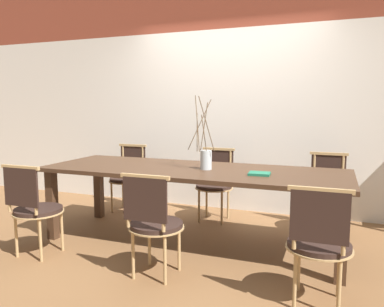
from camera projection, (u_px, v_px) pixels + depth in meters
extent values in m
plane|color=brown|center=(192.00, 242.00, 3.81)|extent=(16.00, 16.00, 0.00)
cube|color=silver|center=(229.00, 121.00, 4.94)|extent=(12.00, 0.06, 2.37)
cube|color=#422B1C|center=(192.00, 170.00, 3.72)|extent=(3.01, 1.03, 0.04)
cube|color=#422B1C|center=(52.00, 205.00, 3.88)|extent=(0.09, 0.09, 0.72)
cube|color=#422B1C|center=(342.00, 239.00, 2.89)|extent=(0.09, 0.09, 0.72)
cube|color=#422B1C|center=(99.00, 188.00, 4.64)|extent=(0.09, 0.09, 0.72)
cube|color=#422B1C|center=(340.00, 211.00, 3.66)|extent=(0.09, 0.09, 0.72)
cylinder|color=black|center=(38.00, 210.00, 3.47)|extent=(0.43, 0.43, 0.04)
cylinder|color=tan|center=(38.00, 212.00, 3.47)|extent=(0.46, 0.46, 0.01)
cylinder|color=tan|center=(39.00, 227.00, 3.67)|extent=(0.03, 0.03, 0.41)
cylinder|color=tan|center=(62.00, 230.00, 3.58)|extent=(0.03, 0.03, 0.41)
cylinder|color=tan|center=(16.00, 236.00, 3.41)|extent=(0.03, 0.03, 0.41)
cylinder|color=tan|center=(40.00, 240.00, 3.32)|extent=(0.03, 0.03, 0.41)
cylinder|color=tan|center=(8.00, 188.00, 3.32)|extent=(0.03, 0.03, 0.43)
cylinder|color=tan|center=(35.00, 191.00, 3.21)|extent=(0.03, 0.03, 0.43)
cube|color=black|center=(21.00, 187.00, 3.26)|extent=(0.37, 0.02, 0.34)
cube|color=tan|center=(20.00, 167.00, 3.24)|extent=(0.41, 0.03, 0.03)
cylinder|color=black|center=(156.00, 224.00, 3.04)|extent=(0.43, 0.43, 0.04)
cylinder|color=tan|center=(156.00, 227.00, 3.04)|extent=(0.46, 0.46, 0.01)
cylinder|color=tan|center=(149.00, 243.00, 3.24)|extent=(0.03, 0.03, 0.41)
cylinder|color=tan|center=(179.00, 247.00, 3.15)|extent=(0.03, 0.03, 0.41)
cylinder|color=tan|center=(133.00, 255.00, 2.98)|extent=(0.03, 0.03, 0.41)
cylinder|color=tan|center=(165.00, 260.00, 2.89)|extent=(0.03, 0.03, 0.41)
cylinder|color=tan|center=(128.00, 201.00, 2.89)|extent=(0.03, 0.03, 0.43)
cylinder|color=tan|center=(163.00, 204.00, 2.78)|extent=(0.03, 0.03, 0.43)
cube|color=black|center=(145.00, 200.00, 2.83)|extent=(0.37, 0.02, 0.34)
cube|color=tan|center=(145.00, 177.00, 2.81)|extent=(0.41, 0.03, 0.03)
cylinder|color=black|center=(319.00, 245.00, 2.59)|extent=(0.43, 0.43, 0.04)
cylinder|color=tan|center=(319.00, 248.00, 2.60)|extent=(0.46, 0.46, 0.01)
cylinder|color=tan|center=(299.00, 264.00, 2.80)|extent=(0.03, 0.03, 0.41)
cylinder|color=tan|center=(339.00, 270.00, 2.70)|extent=(0.03, 0.03, 0.41)
cylinder|color=tan|center=(295.00, 280.00, 2.54)|extent=(0.03, 0.03, 0.41)
cylinder|color=tan|center=(339.00, 288.00, 2.44)|extent=(0.03, 0.03, 0.41)
cylinder|color=tan|center=(295.00, 218.00, 2.45)|extent=(0.03, 0.03, 0.43)
cylinder|color=tan|center=(345.00, 223.00, 2.34)|extent=(0.03, 0.03, 0.43)
cube|color=black|center=(319.00, 217.00, 2.39)|extent=(0.37, 0.02, 0.34)
cube|color=tan|center=(321.00, 190.00, 2.37)|extent=(0.41, 0.03, 0.03)
cylinder|color=black|center=(126.00, 179.00, 4.92)|extent=(0.43, 0.43, 0.04)
cylinder|color=tan|center=(126.00, 181.00, 4.92)|extent=(0.46, 0.46, 0.01)
cylinder|color=tan|center=(131.00, 199.00, 4.77)|extent=(0.03, 0.03, 0.41)
cylinder|color=tan|center=(112.00, 197.00, 4.87)|extent=(0.03, 0.03, 0.41)
cylinder|color=tan|center=(141.00, 194.00, 5.03)|extent=(0.03, 0.03, 0.41)
cylinder|color=tan|center=(123.00, 192.00, 5.13)|extent=(0.03, 0.03, 0.41)
cylinder|color=tan|center=(143.00, 160.00, 5.01)|extent=(0.03, 0.03, 0.43)
cylinder|color=tan|center=(123.00, 159.00, 5.11)|extent=(0.03, 0.03, 0.43)
cube|color=black|center=(133.00, 158.00, 5.06)|extent=(0.37, 0.02, 0.34)
cube|color=tan|center=(133.00, 145.00, 5.03)|extent=(0.41, 0.03, 0.03)
cylinder|color=black|center=(214.00, 186.00, 4.49)|extent=(0.43, 0.43, 0.04)
cylinder|color=tan|center=(214.00, 188.00, 4.49)|extent=(0.46, 0.46, 0.01)
cylinder|color=tan|center=(222.00, 208.00, 4.34)|extent=(0.03, 0.03, 0.41)
cylinder|color=tan|center=(199.00, 206.00, 4.44)|extent=(0.03, 0.03, 0.41)
cylinder|color=tan|center=(228.00, 202.00, 4.60)|extent=(0.03, 0.03, 0.41)
cylinder|color=tan|center=(207.00, 200.00, 4.70)|extent=(0.03, 0.03, 0.41)
cylinder|color=tan|center=(230.00, 166.00, 4.58)|extent=(0.03, 0.03, 0.43)
cylinder|color=tan|center=(207.00, 164.00, 4.69)|extent=(0.03, 0.03, 0.43)
cube|color=black|center=(219.00, 163.00, 4.63)|extent=(0.37, 0.02, 0.34)
cube|color=tan|center=(219.00, 149.00, 4.61)|extent=(0.41, 0.03, 0.03)
cylinder|color=black|center=(327.00, 195.00, 4.04)|extent=(0.43, 0.43, 0.04)
cylinder|color=tan|center=(327.00, 197.00, 4.04)|extent=(0.46, 0.46, 0.01)
cylinder|color=tan|center=(340.00, 220.00, 3.89)|extent=(0.03, 0.03, 0.41)
cylinder|color=tan|center=(312.00, 217.00, 3.99)|extent=(0.03, 0.03, 0.41)
cylinder|color=tan|center=(340.00, 213.00, 4.15)|extent=(0.03, 0.03, 0.41)
cylinder|color=tan|center=(313.00, 210.00, 4.25)|extent=(0.03, 0.03, 0.41)
cylinder|color=tan|center=(343.00, 172.00, 4.13)|extent=(0.03, 0.03, 0.43)
cylinder|color=tan|center=(314.00, 170.00, 4.23)|extent=(0.03, 0.03, 0.43)
cube|color=black|center=(328.00, 169.00, 4.18)|extent=(0.37, 0.02, 0.34)
cube|color=tan|center=(329.00, 154.00, 4.16)|extent=(0.41, 0.03, 0.03)
cylinder|color=#B2BCC1|center=(206.00, 160.00, 3.66)|extent=(0.11, 0.11, 0.19)
cylinder|color=brown|center=(197.00, 123.00, 3.59)|extent=(0.11, 0.16, 0.53)
cylinder|color=brown|center=(207.00, 124.00, 3.54)|extent=(0.15, 0.06, 0.52)
cylinder|color=brown|center=(204.00, 133.00, 3.60)|extent=(0.07, 0.04, 0.35)
cylinder|color=brown|center=(197.00, 132.00, 3.62)|extent=(0.07, 0.18, 0.36)
cylinder|color=brown|center=(200.00, 124.00, 3.73)|extent=(0.18, 0.21, 0.50)
cylinder|color=brown|center=(204.00, 126.00, 3.65)|extent=(0.06, 0.07, 0.47)
cube|color=#1E6B4C|center=(259.00, 174.00, 3.37)|extent=(0.20, 0.17, 0.02)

